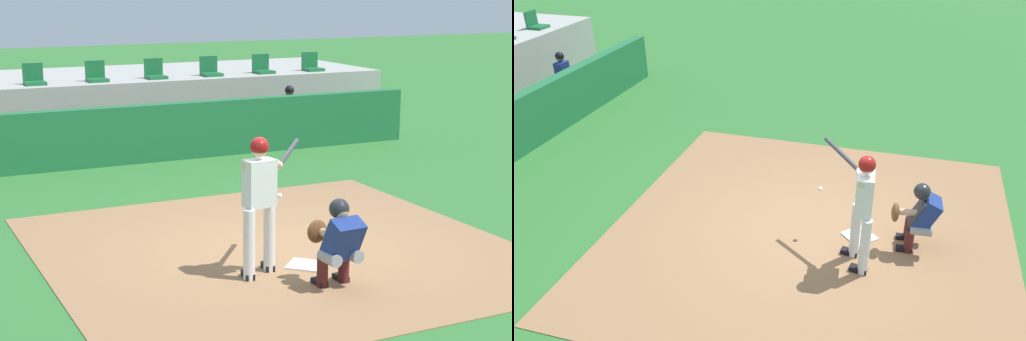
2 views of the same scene
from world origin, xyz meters
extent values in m
plane|color=#2D6B2D|center=(0.00, 0.00, 0.00)|extent=(80.00, 80.00, 0.00)
cube|color=#936B47|center=(0.00, 0.00, 0.01)|extent=(6.40, 6.40, 0.01)
cube|color=white|center=(0.00, -0.80, 0.02)|extent=(0.62, 0.62, 0.02)
cylinder|color=silver|center=(-0.89, -0.96, 0.46)|extent=(0.15, 0.15, 0.92)
cylinder|color=silver|center=(-0.51, -0.77, 0.46)|extent=(0.15, 0.15, 0.92)
cube|color=white|center=(-0.70, -0.86, 1.22)|extent=(0.40, 0.28, 0.60)
sphere|color=beige|center=(-0.70, -0.86, 1.65)|extent=(0.21, 0.21, 0.21)
sphere|color=maroon|center=(-0.70, -0.86, 1.68)|extent=(0.24, 0.24, 0.24)
cylinder|color=beige|center=(-0.63, -0.78, 1.43)|extent=(0.57, 0.20, 0.18)
cylinder|color=beige|center=(-0.43, -0.81, 1.43)|extent=(0.24, 0.25, 0.17)
cylinder|color=#333338|center=(-0.07, -0.43, 1.48)|extent=(0.63, 0.66, 0.24)
cube|color=black|center=(-0.88, -0.90, 0.04)|extent=(0.16, 0.28, 0.09)
cube|color=black|center=(-0.50, -0.71, 0.04)|extent=(0.16, 0.28, 0.09)
cylinder|color=gray|center=(-0.17, -1.71, 0.42)|extent=(0.18, 0.33, 0.16)
cylinder|color=#4C1919|center=(-0.18, -1.56, 0.21)|extent=(0.14, 0.14, 0.42)
cube|color=black|center=(-0.18, -1.50, 0.04)|extent=(0.13, 0.25, 0.08)
cylinder|color=gray|center=(0.15, -1.69, 0.42)|extent=(0.18, 0.33, 0.16)
cylinder|color=#4C1919|center=(0.14, -1.54, 0.21)|extent=(0.14, 0.14, 0.42)
cube|color=black|center=(0.13, -1.48, 0.04)|extent=(0.13, 0.25, 0.08)
cube|color=navy|center=(-0.01, -1.75, 0.64)|extent=(0.43, 0.46, 0.57)
cube|color=#2D2D33|center=(-0.02, -1.63, 0.64)|extent=(0.40, 0.28, 0.45)
sphere|color=tan|center=(-0.01, -1.67, 0.98)|extent=(0.21, 0.21, 0.21)
sphere|color=#232328|center=(-0.01, -1.65, 1.00)|extent=(0.25, 0.25, 0.25)
cylinder|color=tan|center=(-0.06, -1.53, 0.64)|extent=(0.13, 0.46, 0.10)
ellipsoid|color=brown|center=(-0.12, -1.31, 0.64)|extent=(0.29, 0.14, 0.30)
sphere|color=white|center=(-0.04, -0.13, 0.82)|extent=(0.07, 0.07, 0.07)
cube|color=#1E6638|center=(0.00, 6.50, 0.60)|extent=(13.00, 0.30, 1.20)
cube|color=olive|center=(0.00, 7.50, 0.23)|extent=(11.80, 0.44, 0.45)
cylinder|color=#939399|center=(3.98, 7.25, 0.49)|extent=(0.15, 0.40, 0.15)
cylinder|color=#939399|center=(3.98, 7.05, 0.23)|extent=(0.13, 0.13, 0.45)
cube|color=maroon|center=(3.98, 7.00, 0.04)|extent=(0.11, 0.24, 0.08)
cylinder|color=#939399|center=(4.24, 7.25, 0.49)|extent=(0.15, 0.40, 0.15)
cylinder|color=#939399|center=(4.24, 7.05, 0.23)|extent=(0.13, 0.13, 0.45)
cube|color=maroon|center=(4.24, 7.00, 0.04)|extent=(0.11, 0.24, 0.08)
cube|color=navy|center=(4.11, 7.47, 0.76)|extent=(0.36, 0.22, 0.54)
sphere|color=brown|center=(4.11, 7.47, 1.15)|extent=(0.20, 0.20, 0.20)
sphere|color=black|center=(4.11, 7.47, 1.19)|extent=(0.22, 0.22, 0.22)
cylinder|color=brown|center=(3.91, 7.33, 0.65)|extent=(0.09, 0.41, 0.22)
cylinder|color=brown|center=(4.31, 7.33, 0.65)|extent=(0.09, 0.41, 0.22)
cube|color=#9E9E99|center=(0.00, 10.90, 0.70)|extent=(15.00, 4.40, 1.40)
cube|color=#196033|center=(-1.44, 9.30, 1.44)|extent=(0.46, 0.46, 0.08)
cube|color=#196033|center=(-1.44, 9.50, 1.68)|extent=(0.46, 0.06, 0.40)
cube|color=#196033|center=(0.00, 9.30, 1.44)|extent=(0.46, 0.46, 0.08)
cube|color=#196033|center=(0.00, 9.50, 1.68)|extent=(0.46, 0.06, 0.40)
cube|color=#196033|center=(1.44, 9.30, 1.44)|extent=(0.46, 0.46, 0.08)
cube|color=#196033|center=(1.44, 9.50, 1.68)|extent=(0.46, 0.06, 0.40)
cube|color=#196033|center=(2.89, 9.30, 1.44)|extent=(0.46, 0.46, 0.08)
cube|color=#196033|center=(2.89, 9.50, 1.68)|extent=(0.46, 0.06, 0.40)
cube|color=#196033|center=(4.33, 9.30, 1.44)|extent=(0.46, 0.46, 0.08)
cube|color=#196033|center=(4.33, 9.50, 1.68)|extent=(0.46, 0.06, 0.40)
cube|color=#196033|center=(5.78, 9.30, 1.44)|extent=(0.46, 0.46, 0.08)
cube|color=#196033|center=(5.78, 9.50, 1.68)|extent=(0.46, 0.06, 0.40)
camera|label=1|loc=(-5.14, -10.05, 3.65)|focal=59.14mm
camera|label=2|loc=(-7.09, -1.33, 4.96)|focal=36.93mm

